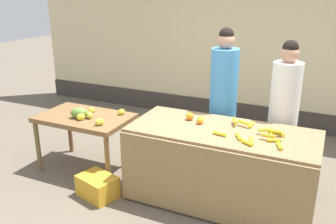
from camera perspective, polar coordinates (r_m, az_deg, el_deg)
The scene contains 11 objects.
ground_plane at distance 4.43m, azimuth 3.71°, elevation -12.59°, with size 24.00×24.00×0.00m, color #665B4C.
market_wall_back at distance 6.38m, azimuth 13.13°, elevation 13.56°, with size 8.59×0.23×3.58m.
fruit_stall_counter at distance 4.11m, azimuth 8.29°, elevation -8.49°, with size 2.02×0.91×0.87m.
side_table_wooden at distance 4.82m, azimuth -12.98°, elevation -1.58°, with size 1.19×0.74×0.75m.
banana_bunch_pile at distance 3.83m, azimuth 13.91°, elevation -3.35°, with size 0.72×0.63×0.07m.
orange_pile at distance 4.12m, azimuth 4.36°, elevation -1.02°, with size 0.23×0.16×0.09m.
mango_papaya_pile at distance 4.67m, azimuth -12.81°, elevation -0.30°, with size 0.60×0.56×0.14m.
vendor_woman_blue_shirt at distance 4.59m, azimuth 8.67°, elevation 1.48°, with size 0.34×0.34×1.88m.
vendor_woman_white_shirt at distance 4.48m, azimuth 17.71°, elevation -0.46°, with size 0.34×0.34×1.78m.
produce_crate at distance 4.37m, azimuth -11.05°, elevation -11.46°, with size 0.44×0.32×0.26m, color gold.
produce_sack at distance 5.17m, azimuth 0.16°, elevation -4.18°, with size 0.36×0.30×0.56m, color tan.
Camera 1 is at (1.32, -3.53, 2.33)m, focal length 38.61 mm.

